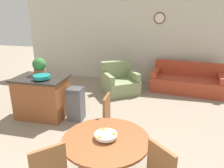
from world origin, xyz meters
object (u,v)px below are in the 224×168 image
(dining_chair_far_side, at_px, (113,122))
(fruit_bowl, at_px, (106,135))
(teal_bowl, at_px, (42,77))
(couch, at_px, (186,82))
(potted_plant, at_px, (39,66))
(trash_bin, at_px, (76,104))
(armchair, at_px, (120,83))
(kitchen_island, at_px, (42,97))
(dining_table, at_px, (106,149))

(dining_chair_far_side, distance_m, fruit_bowl, 0.85)
(teal_bowl, distance_m, couch, 4.24)
(couch, bearing_deg, fruit_bowl, -101.08)
(potted_plant, xyz_separation_m, couch, (3.46, 2.34, -0.85))
(teal_bowl, height_order, potted_plant, potted_plant)
(trash_bin, relative_size, couch, 0.35)
(armchair, bearing_deg, potted_plant, -166.09)
(dining_chair_far_side, distance_m, kitchen_island, 2.06)
(dining_table, bearing_deg, fruit_bowl, 73.23)
(teal_bowl, bearing_deg, kitchen_island, 132.42)
(dining_table, height_order, armchair, armchair)
(teal_bowl, relative_size, trash_bin, 0.49)
(fruit_bowl, bearing_deg, trash_bin, 123.74)
(dining_table, bearing_deg, teal_bowl, 139.40)
(fruit_bowl, xyz_separation_m, teal_bowl, (-1.83, 1.57, 0.22))
(dining_table, height_order, potted_plant, potted_plant)
(teal_bowl, xyz_separation_m, armchair, (1.29, 2.04, -0.69))
(dining_table, xyz_separation_m, teal_bowl, (-1.83, 1.57, 0.43))
(trash_bin, distance_m, armchair, 1.99)
(dining_chair_far_side, bearing_deg, dining_table, 5.81)
(teal_bowl, xyz_separation_m, trash_bin, (0.69, 0.14, -0.62))
(armchair, bearing_deg, fruit_bowl, -116.29)
(potted_plant, distance_m, couch, 4.26)
(trash_bin, bearing_deg, dining_chair_far_side, -40.54)
(couch, height_order, armchair, armchair)
(fruit_bowl, distance_m, armchair, 3.68)
(dining_chair_far_side, distance_m, couch, 3.73)
(potted_plant, height_order, couch, potted_plant)
(fruit_bowl, xyz_separation_m, couch, (1.40, 4.23, -0.49))
(kitchen_island, xyz_separation_m, teal_bowl, (0.12, -0.13, 0.52))
(dining_table, height_order, kitchen_island, kitchen_island)
(fruit_bowl, distance_m, couch, 4.48)
(dining_table, relative_size, teal_bowl, 3.25)
(dining_chair_far_side, bearing_deg, kitchen_island, -116.31)
(dining_table, xyz_separation_m, dining_chair_far_side, (-0.09, 0.81, -0.03))
(dining_table, distance_m, potted_plant, 2.85)
(dining_chair_far_side, xyz_separation_m, armchair, (-0.45, 2.80, -0.23))
(trash_bin, bearing_deg, couch, 44.69)
(teal_bowl, distance_m, armchair, 2.51)
(couch, bearing_deg, dining_chair_far_side, -106.41)
(kitchen_island, bearing_deg, fruit_bowl, -41.07)
(kitchen_island, xyz_separation_m, trash_bin, (0.81, 0.01, -0.10))
(potted_plant, bearing_deg, dining_chair_far_side, -28.62)
(dining_table, height_order, fruit_bowl, fruit_bowl)
(potted_plant, height_order, trash_bin, potted_plant)
(dining_table, relative_size, trash_bin, 1.58)
(trash_bin, bearing_deg, fruit_bowl, -56.26)
(kitchen_island, distance_m, couch, 4.20)
(trash_bin, relative_size, armchair, 0.59)
(dining_chair_far_side, xyz_separation_m, kitchen_island, (-1.85, 0.88, -0.06))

